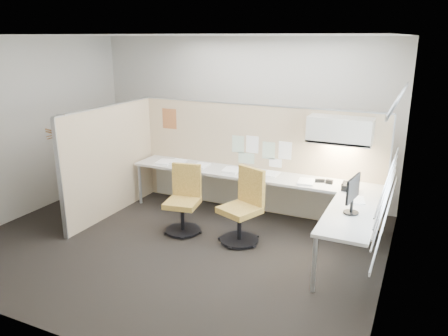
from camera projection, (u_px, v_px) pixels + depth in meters
The scene contains 28 objects.
floor at pixel (178, 242), 6.19m from camera, with size 5.50×4.50×0.01m, color black.
ceiling at pixel (171, 35), 5.38m from camera, with size 5.50×4.50×0.01m, color white.
wall_back at pixel (240, 118), 7.74m from camera, with size 5.50×0.02×2.80m, color beige.
wall_front at pixel (41, 201), 3.83m from camera, with size 5.50×0.02×2.80m, color beige.
wall_left at pixel (25, 128), 6.90m from camera, with size 0.02×4.50×2.80m, color beige.
wall_right at pixel (395, 171), 4.67m from camera, with size 0.02×4.50×2.80m, color beige.
window_pane at pixel (394, 158), 4.64m from camera, with size 0.01×2.80×1.30m, color #8E9CA5.
partition_back at pixel (256, 159), 7.10m from camera, with size 4.10×0.06×1.75m, color tan.
partition_left at pixel (111, 161), 6.98m from camera, with size 0.06×2.20×1.75m, color tan.
desk at pixel (267, 187), 6.62m from camera, with size 4.00×2.07×0.73m.
overhead_bin at pixel (340, 130), 6.19m from camera, with size 0.90×0.36×0.38m, color beige.
task_light_strip at pixel (339, 145), 6.25m from camera, with size 0.60×0.06×0.02m, color #FFEABF.
pinned_papers at pixel (260, 151), 7.00m from camera, with size 1.01×0.00×0.47m.
poster at pixel (169, 119), 7.57m from camera, with size 0.28×0.00×0.35m, color orange.
chair_left at pixel (184, 201), 6.42m from camera, with size 0.53×0.55×0.98m.
chair_right at pixel (243, 209), 6.08m from camera, with size 0.63×0.64×1.03m.
monitor at pixel (353, 193), 5.20m from camera, with size 0.18×0.44×0.46m.
phone at pixel (349, 187), 6.07m from camera, with size 0.21×0.20×0.12m.
stapler at pixel (320, 181), 6.41m from camera, with size 0.14×0.04×0.05m, color black.
tape_dispenser at pixel (329, 182), 6.34m from camera, with size 0.10×0.06×0.06m, color black.
coat_hook at pixel (59, 140), 6.02m from camera, with size 0.18×0.46×1.37m.
paper_stack_0 at pixel (177, 162), 7.40m from camera, with size 0.23×0.30×0.03m, color white.
paper_stack_1 at pixel (201, 166), 7.21m from camera, with size 0.23×0.30×0.02m, color white.
paper_stack_2 at pixel (231, 170), 6.91m from camera, with size 0.23×0.30×0.04m, color white.
paper_stack_3 at pixel (271, 174), 6.79m from camera, with size 0.23×0.30×0.01m, color white.
paper_stack_4 at pixel (306, 182), 6.39m from camera, with size 0.23×0.30×0.03m, color white.
paper_stack_5 at pixel (355, 200), 5.70m from camera, with size 0.23×0.30×0.02m, color white.
paper_stack_6 at pixel (164, 162), 7.39m from camera, with size 0.23×0.30×0.03m, color white.
Camera 1 is at (2.98, -4.82, 2.78)m, focal length 35.00 mm.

